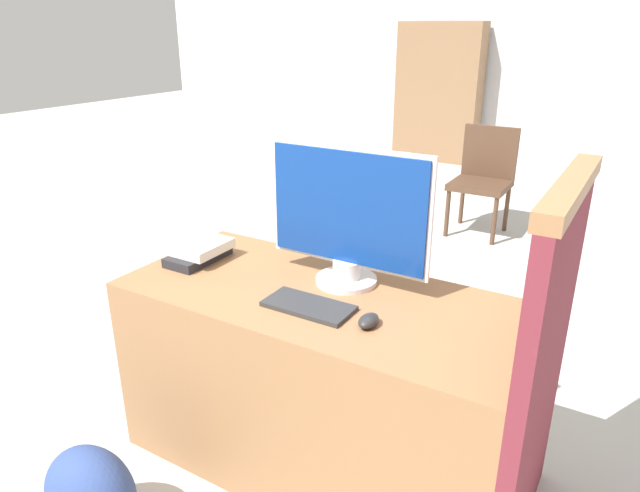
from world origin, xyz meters
name	(u,v)px	position (x,y,z in m)	size (l,w,h in m)	color
wall_back	(582,46)	(0.00, 5.96, 1.40)	(12.00, 0.06, 2.80)	silver
desk	(321,381)	(0.00, 0.33, 0.37)	(1.47, 0.67, 0.73)	#8C603D
carrel_divider	(540,378)	(0.76, 0.35, 0.64)	(0.07, 0.70, 1.25)	maroon
monitor	(348,218)	(0.03, 0.47, 0.98)	(0.63, 0.23, 0.51)	silver
keyboard	(309,306)	(0.02, 0.22, 0.74)	(0.30, 0.15, 0.02)	#2D2D2D
mouse	(369,321)	(0.25, 0.21, 0.75)	(0.06, 0.09, 0.04)	#262626
book_stack	(199,251)	(-0.59, 0.35, 0.77)	(0.20, 0.26, 0.08)	#232328
far_chair	(484,175)	(-0.24, 3.33, 0.48)	(0.44, 0.44, 0.86)	#4C3323
bookshelf_far	(438,93)	(-1.52, 5.72, 0.83)	(1.03, 0.32, 1.65)	#846042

